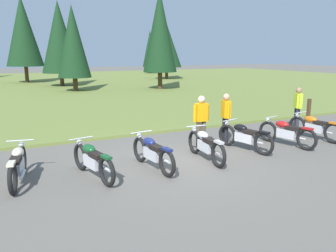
{
  "coord_description": "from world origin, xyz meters",
  "views": [
    {
      "loc": [
        -4.16,
        -7.9,
        2.93
      ],
      "look_at": [
        0.0,
        0.6,
        0.9
      ],
      "focal_mm": 36.11,
      "sensor_mm": 36.0,
      "label": 1
    }
  ],
  "objects_px": {
    "motorcycle_british_green": "(92,160)",
    "motorcycle_navy": "(152,152)",
    "motorcycle_red": "(286,132)",
    "motorcycle_black": "(244,136)",
    "rider_in_hivis_vest": "(298,106)",
    "motorcycle_orange": "(314,127)",
    "rider_with_back_turned": "(201,119)",
    "motorcycle_cream": "(18,165)",
    "rider_checking_bike": "(226,115)",
    "motorcycle_silver": "(206,145)",
    "trail_marker_post": "(308,112)"
  },
  "relations": [
    {
      "from": "motorcycle_orange",
      "to": "rider_checking_bike",
      "type": "height_order",
      "value": "rider_checking_bike"
    },
    {
      "from": "motorcycle_cream",
      "to": "motorcycle_black",
      "type": "relative_size",
      "value": 1.01
    },
    {
      "from": "rider_in_hivis_vest",
      "to": "rider_with_back_turned",
      "type": "bearing_deg",
      "value": -172.63
    },
    {
      "from": "motorcycle_silver",
      "to": "motorcycle_orange",
      "type": "xyz_separation_m",
      "value": [
        4.68,
        0.35,
        0.0
      ]
    },
    {
      "from": "motorcycle_orange",
      "to": "rider_with_back_turned",
      "type": "relative_size",
      "value": 1.26
    },
    {
      "from": "motorcycle_british_green",
      "to": "motorcycle_navy",
      "type": "bearing_deg",
      "value": -1.47
    },
    {
      "from": "motorcycle_cream",
      "to": "trail_marker_post",
      "type": "xyz_separation_m",
      "value": [
        11.26,
        1.77,
        0.11
      ]
    },
    {
      "from": "motorcycle_black",
      "to": "rider_in_hivis_vest",
      "type": "relative_size",
      "value": 1.24
    },
    {
      "from": "rider_in_hivis_vest",
      "to": "motorcycle_orange",
      "type": "bearing_deg",
      "value": -112.7
    },
    {
      "from": "rider_with_back_turned",
      "to": "rider_checking_bike",
      "type": "height_order",
      "value": "same"
    },
    {
      "from": "motorcycle_cream",
      "to": "rider_checking_bike",
      "type": "relative_size",
      "value": 1.25
    },
    {
      "from": "motorcycle_british_green",
      "to": "rider_with_back_turned",
      "type": "bearing_deg",
      "value": 15.99
    },
    {
      "from": "motorcycle_navy",
      "to": "trail_marker_post",
      "type": "bearing_deg",
      "value": 15.43
    },
    {
      "from": "motorcycle_british_green",
      "to": "motorcycle_red",
      "type": "distance_m",
      "value": 6.34
    },
    {
      "from": "motorcycle_british_green",
      "to": "rider_with_back_turned",
      "type": "distance_m",
      "value": 3.86
    },
    {
      "from": "rider_with_back_turned",
      "to": "motorcycle_orange",
      "type": "bearing_deg",
      "value": -9.72
    },
    {
      "from": "motorcycle_british_green",
      "to": "motorcycle_orange",
      "type": "xyz_separation_m",
      "value": [
        7.86,
        0.34,
        0.0
      ]
    },
    {
      "from": "motorcycle_cream",
      "to": "motorcycle_navy",
      "type": "distance_m",
      "value": 3.2
    },
    {
      "from": "trail_marker_post",
      "to": "rider_with_back_turned",
      "type": "bearing_deg",
      "value": -169.17
    },
    {
      "from": "motorcycle_cream",
      "to": "rider_in_hivis_vest",
      "type": "relative_size",
      "value": 1.25
    },
    {
      "from": "motorcycle_british_green",
      "to": "motorcycle_red",
      "type": "xyz_separation_m",
      "value": [
        6.34,
        0.13,
        0.0
      ]
    },
    {
      "from": "motorcycle_cream",
      "to": "motorcycle_red",
      "type": "xyz_separation_m",
      "value": [
        7.97,
        -0.29,
        0.0
      ]
    },
    {
      "from": "motorcycle_navy",
      "to": "motorcycle_red",
      "type": "distance_m",
      "value": 4.8
    },
    {
      "from": "motorcycle_navy",
      "to": "motorcycle_black",
      "type": "bearing_deg",
      "value": 6.09
    },
    {
      "from": "motorcycle_red",
      "to": "motorcycle_orange",
      "type": "distance_m",
      "value": 1.53
    },
    {
      "from": "motorcycle_red",
      "to": "motorcycle_orange",
      "type": "height_order",
      "value": "same"
    },
    {
      "from": "motorcycle_cream",
      "to": "rider_checking_bike",
      "type": "xyz_separation_m",
      "value": [
        6.35,
        0.81,
        0.51
      ]
    },
    {
      "from": "motorcycle_orange",
      "to": "rider_with_back_turned",
      "type": "height_order",
      "value": "rider_with_back_turned"
    },
    {
      "from": "trail_marker_post",
      "to": "rider_in_hivis_vest",
      "type": "bearing_deg",
      "value": -156.71
    },
    {
      "from": "rider_checking_bike",
      "to": "rider_with_back_turned",
      "type": "bearing_deg",
      "value": -170.67
    },
    {
      "from": "motorcycle_navy",
      "to": "motorcycle_silver",
      "type": "xyz_separation_m",
      "value": [
        1.63,
        0.03,
        0.0
      ]
    },
    {
      "from": "motorcycle_cream",
      "to": "rider_with_back_turned",
      "type": "relative_size",
      "value": 1.25
    },
    {
      "from": "motorcycle_black",
      "to": "motorcycle_orange",
      "type": "height_order",
      "value": "same"
    },
    {
      "from": "motorcycle_orange",
      "to": "rider_with_back_turned",
      "type": "xyz_separation_m",
      "value": [
        -4.18,
        0.72,
        0.51
      ]
    },
    {
      "from": "motorcycle_cream",
      "to": "motorcycle_silver",
      "type": "xyz_separation_m",
      "value": [
        4.8,
        -0.44,
        0.0
      ]
    },
    {
      "from": "motorcycle_red",
      "to": "rider_with_back_turned",
      "type": "height_order",
      "value": "rider_with_back_turned"
    },
    {
      "from": "motorcycle_orange",
      "to": "trail_marker_post",
      "type": "height_order",
      "value": "trail_marker_post"
    },
    {
      "from": "motorcycle_navy",
      "to": "rider_with_back_turned",
      "type": "xyz_separation_m",
      "value": [
        2.13,
        1.09,
        0.51
      ]
    },
    {
      "from": "motorcycle_british_green",
      "to": "trail_marker_post",
      "type": "relative_size",
      "value": 1.89
    },
    {
      "from": "rider_with_back_turned",
      "to": "rider_in_hivis_vest",
      "type": "distance_m",
      "value": 4.78
    },
    {
      "from": "motorcycle_navy",
      "to": "rider_in_hivis_vest",
      "type": "height_order",
      "value": "rider_in_hivis_vest"
    },
    {
      "from": "rider_in_hivis_vest",
      "to": "motorcycle_navy",
      "type": "bearing_deg",
      "value": -166.05
    },
    {
      "from": "motorcycle_british_green",
      "to": "motorcycle_silver",
      "type": "bearing_deg",
      "value": -0.26
    },
    {
      "from": "motorcycle_cream",
      "to": "rider_in_hivis_vest",
      "type": "distance_m",
      "value": 10.13
    },
    {
      "from": "motorcycle_orange",
      "to": "rider_with_back_turned",
      "type": "bearing_deg",
      "value": 170.28
    },
    {
      "from": "motorcycle_silver",
      "to": "motorcycle_red",
      "type": "xyz_separation_m",
      "value": [
        3.17,
        0.14,
        0.0
      ]
    },
    {
      "from": "motorcycle_navy",
      "to": "motorcycle_british_green",
      "type": "bearing_deg",
      "value": 178.53
    },
    {
      "from": "motorcycle_british_green",
      "to": "rider_checking_bike",
      "type": "xyz_separation_m",
      "value": [
        4.73,
        1.23,
        0.51
      ]
    },
    {
      "from": "motorcycle_cream",
      "to": "motorcycle_orange",
      "type": "height_order",
      "value": "same"
    },
    {
      "from": "motorcycle_orange",
      "to": "trail_marker_post",
      "type": "bearing_deg",
      "value": 46.17
    }
  ]
}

